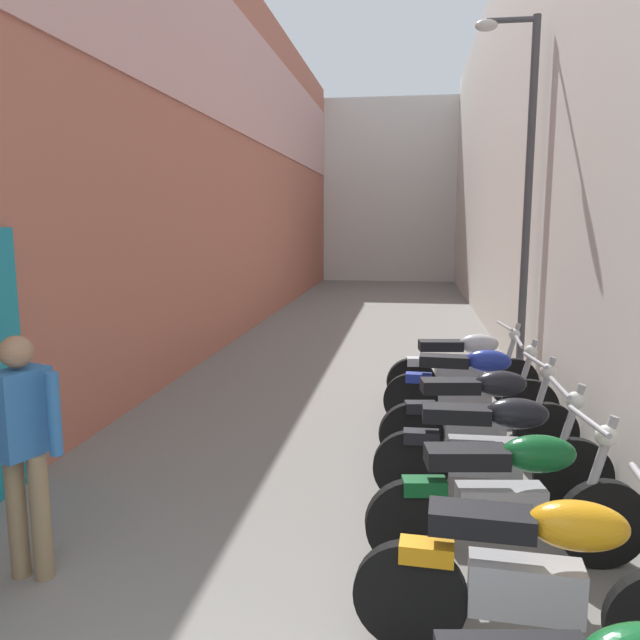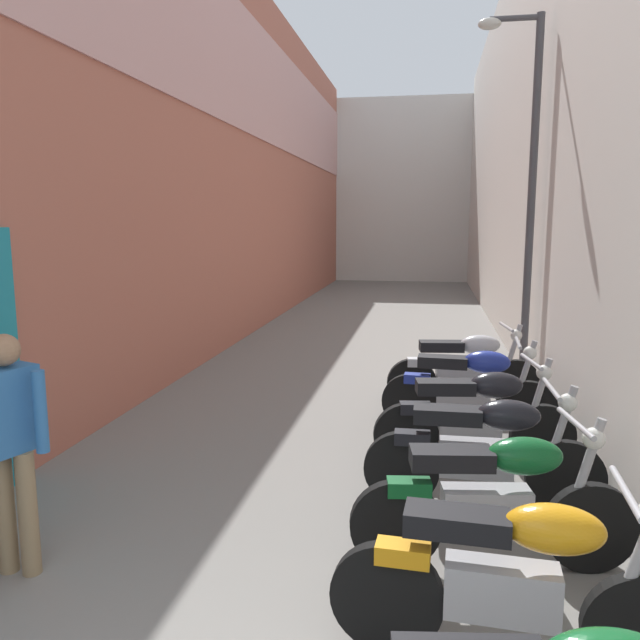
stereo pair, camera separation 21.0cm
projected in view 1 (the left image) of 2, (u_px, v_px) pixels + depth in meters
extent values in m
plane|color=slate|center=(358.00, 356.00, 10.49)|extent=(38.87, 38.87, 0.00)
cube|color=#B76651|center=(234.00, 157.00, 12.27)|extent=(0.40, 22.87, 6.99)
cube|color=#DBA39E|center=(242.00, 74.00, 12.00)|extent=(0.04, 22.87, 2.24)
cube|color=beige|center=(512.00, 146.00, 11.50)|extent=(0.40, 22.87, 7.22)
cube|color=silver|center=(390.00, 192.00, 24.07)|extent=(7.91, 2.00, 6.71)
cylinder|color=black|center=(410.00, 596.00, 3.29)|extent=(0.60, 0.12, 0.60)
cube|color=#9E9EA3|center=(525.00, 588.00, 3.15)|extent=(0.57, 0.23, 0.28)
ellipsoid|color=orange|center=(578.00, 525.00, 3.05)|extent=(0.49, 0.29, 0.24)
cube|color=black|center=(481.00, 520.00, 3.15)|extent=(0.53, 0.25, 0.12)
cube|color=orange|center=(427.00, 551.00, 3.23)|extent=(0.29, 0.16, 0.10)
cylinder|color=black|center=(603.00, 524.00, 4.07)|extent=(0.61, 0.16, 0.60)
cylinder|color=black|center=(411.00, 524.00, 4.07)|extent=(0.61, 0.16, 0.60)
cube|color=#9E9EA3|center=(500.00, 507.00, 4.05)|extent=(0.58, 0.28, 0.28)
ellipsoid|color=#0F5123|center=(538.00, 454.00, 3.99)|extent=(0.51, 0.33, 0.24)
cube|color=black|center=(466.00, 457.00, 4.00)|extent=(0.55, 0.29, 0.12)
cylinder|color=#9E9EA3|center=(596.00, 473.00, 4.01)|extent=(0.25, 0.09, 0.77)
cylinder|color=#9E9EA3|center=(588.00, 421.00, 3.96)|extent=(0.12, 0.58, 0.04)
sphere|color=silver|center=(606.00, 436.00, 3.97)|extent=(0.14, 0.14, 0.14)
cube|color=#0F5123|center=(424.00, 486.00, 4.03)|extent=(0.30, 0.18, 0.10)
cylinder|color=black|center=(573.00, 475.00, 4.84)|extent=(0.60, 0.09, 0.60)
cylinder|color=black|center=(410.00, 467.00, 5.00)|extent=(0.60, 0.09, 0.60)
cube|color=#9E9EA3|center=(484.00, 457.00, 4.91)|extent=(0.56, 0.21, 0.28)
ellipsoid|color=black|center=(517.00, 414.00, 4.82)|extent=(0.48, 0.27, 0.24)
cube|color=black|center=(456.00, 414.00, 4.88)|extent=(0.52, 0.23, 0.12)
cylinder|color=#9E9EA3|center=(566.00, 432.00, 4.79)|extent=(0.25, 0.06, 0.77)
cylinder|color=#9E9EA3|center=(560.00, 387.00, 4.75)|extent=(0.04, 0.58, 0.04)
sphere|color=silver|center=(575.00, 401.00, 4.75)|extent=(0.14, 0.14, 0.14)
cube|color=black|center=(421.00, 437.00, 4.95)|extent=(0.28, 0.14, 0.10)
cylinder|color=black|center=(546.00, 434.00, 5.78)|extent=(0.61, 0.17, 0.60)
cylinder|color=black|center=(411.00, 434.00, 5.77)|extent=(0.61, 0.17, 0.60)
cube|color=#9E9EA3|center=(474.00, 422.00, 5.76)|extent=(0.58, 0.28, 0.28)
ellipsoid|color=black|center=(500.00, 384.00, 5.70)|extent=(0.51, 0.33, 0.24)
cube|color=black|center=(450.00, 386.00, 5.70)|extent=(0.55, 0.29, 0.12)
cylinder|color=#9E9EA3|center=(541.00, 398.00, 5.72)|extent=(0.25, 0.10, 0.77)
cylinder|color=#9E9EA3|center=(535.00, 360.00, 5.67)|extent=(0.12, 0.58, 0.04)
sphere|color=silver|center=(548.00, 371.00, 5.68)|extent=(0.14, 0.14, 0.14)
cube|color=black|center=(421.00, 407.00, 5.73)|extent=(0.30, 0.18, 0.10)
cylinder|color=black|center=(530.00, 407.00, 6.61)|extent=(0.60, 0.12, 0.60)
cylinder|color=black|center=(411.00, 400.00, 6.86)|extent=(0.60, 0.12, 0.60)
cube|color=#9E9EA3|center=(465.00, 393.00, 6.73)|extent=(0.57, 0.23, 0.28)
ellipsoid|color=navy|center=(488.00, 361.00, 6.63)|extent=(0.49, 0.29, 0.24)
cube|color=black|center=(444.00, 361.00, 6.72)|extent=(0.53, 0.25, 0.12)
cylinder|color=#9E9EA3|center=(524.00, 375.00, 6.57)|extent=(0.25, 0.07, 0.77)
cylinder|color=#9E9EA3|center=(519.00, 342.00, 6.53)|extent=(0.07, 0.58, 0.04)
sphere|color=silver|center=(531.00, 352.00, 6.52)|extent=(0.14, 0.14, 0.14)
cube|color=navy|center=(419.00, 378.00, 6.81)|extent=(0.29, 0.16, 0.10)
cylinder|color=black|center=(514.00, 383.00, 7.62)|extent=(0.61, 0.16, 0.60)
cylinder|color=black|center=(411.00, 382.00, 7.63)|extent=(0.61, 0.16, 0.60)
cube|color=#9E9EA3|center=(459.00, 373.00, 7.61)|extent=(0.58, 0.27, 0.28)
ellipsoid|color=#B7B7BC|center=(479.00, 344.00, 7.55)|extent=(0.51, 0.32, 0.24)
cube|color=black|center=(441.00, 345.00, 7.56)|extent=(0.54, 0.29, 0.12)
cylinder|color=#9E9EA3|center=(509.00, 354.00, 7.57)|extent=(0.25, 0.09, 0.77)
cylinder|color=#9E9EA3|center=(505.00, 326.00, 7.51)|extent=(0.11, 0.58, 0.04)
sphere|color=silver|center=(514.00, 334.00, 7.53)|extent=(0.14, 0.14, 0.14)
cube|color=#B7B7BC|center=(418.00, 362.00, 7.59)|extent=(0.30, 0.18, 0.10)
cylinder|color=#8C7251|center=(17.00, 515.00, 3.95)|extent=(0.12, 0.12, 0.82)
cylinder|color=#8C7251|center=(41.00, 517.00, 3.92)|extent=(0.12, 0.12, 0.82)
cube|color=#2D66A5|center=(21.00, 412.00, 3.83)|extent=(0.30, 0.39, 0.54)
sphere|color=#997051|center=(16.00, 352.00, 3.77)|extent=(0.20, 0.20, 0.20)
cylinder|color=#2D66A5|center=(54.00, 414.00, 3.80)|extent=(0.08, 0.08, 0.52)
cylinder|color=#47474C|center=(527.00, 212.00, 7.97)|extent=(0.10, 0.10, 4.73)
cylinder|color=#47474C|center=(512.00, 20.00, 7.64)|extent=(0.60, 0.07, 0.07)
ellipsoid|color=silver|center=(486.00, 25.00, 7.69)|extent=(0.28, 0.18, 0.14)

